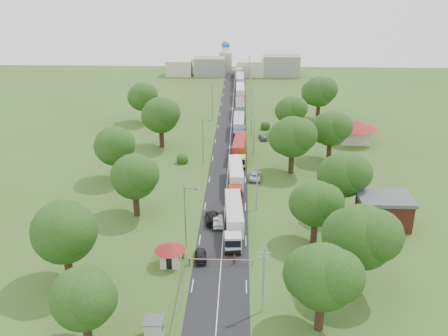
{
  "coord_description": "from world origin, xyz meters",
  "views": [
    {
      "loc": [
        2.6,
        -85.61,
        39.3
      ],
      "look_at": [
        -0.62,
        4.83,
        3.0
      ],
      "focal_mm": 40.0,
      "sensor_mm": 36.0,
      "label": 1
    }
  ],
  "objects_px": {
    "truck_0": "(234,218)",
    "car_lane_mid": "(218,221)",
    "boom_barrier": "(211,260)",
    "car_lane_front": "(201,255)",
    "guard_booth": "(170,251)",
    "info_sign": "(251,124)",
    "pedestrian_near": "(234,259)"
  },
  "relations": [
    {
      "from": "car_lane_front",
      "to": "car_lane_mid",
      "type": "bearing_deg",
      "value": -108.07
    },
    {
      "from": "boom_barrier",
      "to": "guard_booth",
      "type": "bearing_deg",
      "value": -179.99
    },
    {
      "from": "car_lane_mid",
      "to": "guard_booth",
      "type": "bearing_deg",
      "value": 58.32
    },
    {
      "from": "car_lane_mid",
      "to": "truck_0",
      "type": "bearing_deg",
      "value": 143.0
    },
    {
      "from": "info_sign",
      "to": "car_lane_mid",
      "type": "distance_m",
      "value": 48.45
    },
    {
      "from": "car_lane_mid",
      "to": "pedestrian_near",
      "type": "relative_size",
      "value": 2.92
    },
    {
      "from": "truck_0",
      "to": "pedestrian_near",
      "type": "relative_size",
      "value": 9.75
    },
    {
      "from": "truck_0",
      "to": "pedestrian_near",
      "type": "bearing_deg",
      "value": -88.51
    },
    {
      "from": "guard_booth",
      "to": "truck_0",
      "type": "height_order",
      "value": "truck_0"
    },
    {
      "from": "boom_barrier",
      "to": "car_lane_front",
      "type": "xyz_separation_m",
      "value": [
        -1.64,
        1.5,
        -0.19
      ]
    },
    {
      "from": "car_lane_front",
      "to": "truck_0",
      "type": "bearing_deg",
      "value": -125.1
    },
    {
      "from": "info_sign",
      "to": "car_lane_front",
      "type": "height_order",
      "value": "info_sign"
    },
    {
      "from": "car_lane_front",
      "to": "pedestrian_near",
      "type": "xyz_separation_m",
      "value": [
        4.9,
        -1.0,
        0.07
      ]
    },
    {
      "from": "info_sign",
      "to": "pedestrian_near",
      "type": "bearing_deg",
      "value": -93.17
    },
    {
      "from": "boom_barrier",
      "to": "pedestrian_near",
      "type": "distance_m",
      "value": 3.3
    },
    {
      "from": "truck_0",
      "to": "car_lane_mid",
      "type": "relative_size",
      "value": 3.34
    },
    {
      "from": "info_sign",
      "to": "car_lane_mid",
      "type": "relative_size",
      "value": 0.91
    },
    {
      "from": "boom_barrier",
      "to": "car_lane_front",
      "type": "bearing_deg",
      "value": 137.6
    },
    {
      "from": "guard_booth",
      "to": "pedestrian_near",
      "type": "xyz_separation_m",
      "value": [
        9.1,
        0.5,
        -1.39
      ]
    },
    {
      "from": "car_lane_front",
      "to": "pedestrian_near",
      "type": "bearing_deg",
      "value": 161.19
    },
    {
      "from": "truck_0",
      "to": "car_lane_mid",
      "type": "height_order",
      "value": "truck_0"
    },
    {
      "from": "boom_barrier",
      "to": "car_lane_mid",
      "type": "height_order",
      "value": "car_lane_mid"
    },
    {
      "from": "truck_0",
      "to": "guard_booth",
      "type": "bearing_deg",
      "value": -130.64
    },
    {
      "from": "car_lane_front",
      "to": "guard_booth",
      "type": "bearing_deg",
      "value": 12.39
    },
    {
      "from": "info_sign",
      "to": "truck_0",
      "type": "bearing_deg",
      "value": -94.09
    },
    {
      "from": "guard_booth",
      "to": "info_sign",
      "type": "bearing_deg",
      "value": 78.32
    },
    {
      "from": "guard_booth",
      "to": "car_lane_front",
      "type": "bearing_deg",
      "value": 19.67
    },
    {
      "from": "truck_0",
      "to": "boom_barrier",
      "type": "bearing_deg",
      "value": -106.25
    },
    {
      "from": "boom_barrier",
      "to": "pedestrian_near",
      "type": "height_order",
      "value": "pedestrian_near"
    },
    {
      "from": "info_sign",
      "to": "truck_0",
      "type": "height_order",
      "value": "truck_0"
    },
    {
      "from": "truck_0",
      "to": "car_lane_mid",
      "type": "xyz_separation_m",
      "value": [
        -2.65,
        1.7,
        -1.46
      ]
    },
    {
      "from": "info_sign",
      "to": "boom_barrier",
      "type": "bearing_deg",
      "value": -96.24
    }
  ]
}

